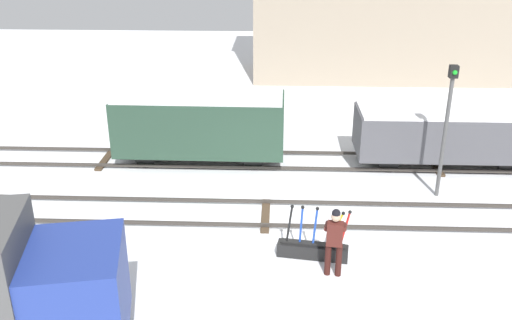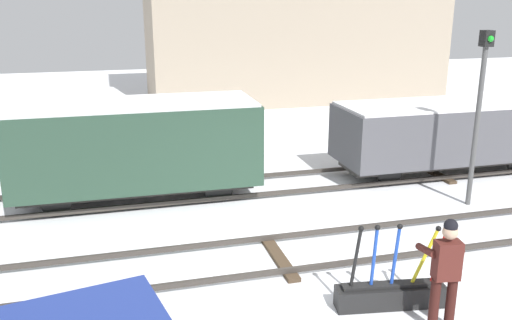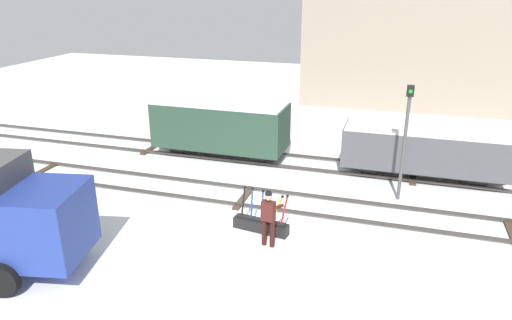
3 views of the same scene
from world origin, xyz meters
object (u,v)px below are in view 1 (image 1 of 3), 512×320
rail_worker (335,238)px  freight_car_far_end (200,124)px  switch_lever_frame (313,248)px  freight_car_back_track (448,134)px  signal_post (447,119)px

rail_worker → freight_car_far_end: size_ratio=0.31×
switch_lever_frame → freight_car_back_track: size_ratio=0.29×
signal_post → freight_car_back_track: size_ratio=0.67×
switch_lever_frame → freight_car_back_track: (4.90, 6.06, 0.95)m
switch_lever_frame → rail_worker: (0.45, -0.73, 0.76)m
rail_worker → freight_car_back_track: 8.12m
switch_lever_frame → freight_car_back_track: 7.85m
signal_post → freight_car_back_track: signal_post is taller
signal_post → rail_worker: bearing=-129.3°
freight_car_far_end → rail_worker: bearing=-58.3°
rail_worker → signal_post: signal_post is taller
freight_car_far_end → switch_lever_frame: bearing=-58.3°
freight_car_back_track → freight_car_far_end: bearing=179.8°
rail_worker → signal_post: bearing=59.1°
switch_lever_frame → freight_car_far_end: 7.17m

